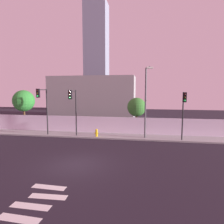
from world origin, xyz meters
The scene contains 13 objects.
ground_plane centered at (0.00, 0.00, 0.00)m, with size 80.00×80.00×0.00m, color black.
sidewalk centered at (0.00, 8.20, 0.07)m, with size 36.00×2.40×0.15m, color #969696.
perimeter_wall centered at (0.00, 9.49, 1.05)m, with size 36.00×0.18×1.80m, color white.
crosswalk_marking centered at (-0.23, -4.53, 0.00)m, with size 2.21×3.06×0.01m.
traffic_light_left centered at (8.03, 6.92, 3.54)m, with size 0.36×1.42×4.64m.
traffic_light_center centered at (-6.12, 6.88, 3.77)m, with size 0.49×1.52×4.97m.
traffic_light_right centered at (-2.81, 6.99, 3.66)m, with size 0.45×1.30×4.83m.
street_lamp_curbside centered at (4.56, 7.56, 4.24)m, with size 0.72×1.65×7.01m.
fire_hydrant centered at (-0.47, 7.47, 0.58)m, with size 0.44×0.26×0.80m.
roadside_tree_leftmost centered at (-10.60, 10.39, 3.62)m, with size 2.67×2.67×4.97m.
roadside_tree_midleft centered at (3.54, 10.39, 3.04)m, with size 2.15×2.15×4.12m.
low_building_distant centered at (-5.12, 23.49, 3.73)m, with size 15.49×6.00×7.45m, color #999999.
tower_on_skyline centered at (-7.31, 35.49, 12.76)m, with size 5.30×5.00×25.51m, color gray.
Camera 1 is at (4.47, -12.29, 4.99)m, focal length 31.74 mm.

